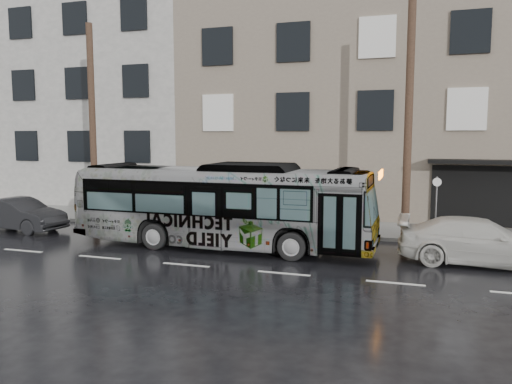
% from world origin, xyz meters
% --- Properties ---
extents(ground, '(120.00, 120.00, 0.00)m').
position_xyz_m(ground, '(0.00, 0.00, 0.00)').
color(ground, black).
rests_on(ground, ground).
extents(sidewalk, '(90.00, 3.60, 0.15)m').
position_xyz_m(sidewalk, '(0.00, 4.90, 0.07)').
color(sidewalk, gray).
rests_on(sidewalk, ground).
extents(building_taupe, '(20.00, 12.00, 11.00)m').
position_xyz_m(building_taupe, '(5.00, 12.70, 5.50)').
color(building_taupe, gray).
rests_on(building_taupe, ground).
extents(building_grey, '(26.00, 15.00, 16.00)m').
position_xyz_m(building_grey, '(-18.00, 14.20, 8.00)').
color(building_grey, beige).
rests_on(building_grey, ground).
extents(utility_pole_front, '(0.30, 0.30, 9.00)m').
position_xyz_m(utility_pole_front, '(6.50, 3.30, 4.65)').
color(utility_pole_front, '#4D3526').
rests_on(utility_pole_front, sidewalk).
extents(utility_pole_rear, '(0.30, 0.30, 9.00)m').
position_xyz_m(utility_pole_rear, '(-7.50, 3.30, 4.65)').
color(utility_pole_rear, '#4D3526').
rests_on(utility_pole_rear, sidewalk).
extents(sign_post, '(0.06, 0.06, 2.40)m').
position_xyz_m(sign_post, '(7.60, 3.30, 1.35)').
color(sign_post, slate).
rests_on(sign_post, sidewalk).
extents(bus, '(11.15, 2.76, 3.10)m').
position_xyz_m(bus, '(0.14, 0.24, 1.55)').
color(bus, '#B2B2B2').
rests_on(bus, ground).
extents(white_sedan, '(5.10, 2.18, 1.46)m').
position_xyz_m(white_sedan, '(8.86, 0.47, 0.73)').
color(white_sedan, beige).
rests_on(white_sedan, ground).
extents(dark_sedan, '(4.38, 1.86, 1.41)m').
position_xyz_m(dark_sedan, '(-9.39, 0.54, 0.70)').
color(dark_sedan, black).
rests_on(dark_sedan, ground).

